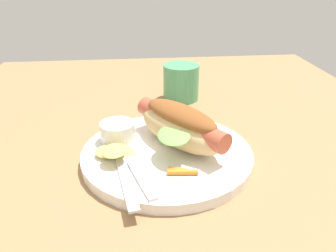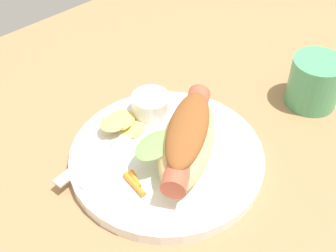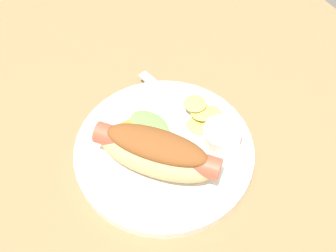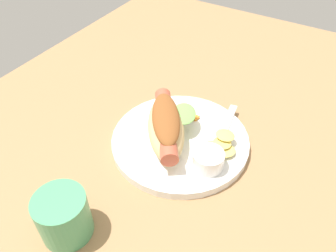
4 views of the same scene
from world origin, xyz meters
TOP-DOWN VIEW (x-y plane):
  - ground_plane at (0.00, 0.00)cm, footprint 120.00×90.00cm
  - plate at (-1.54, -2.19)cm, footprint 25.54×25.54cm
  - hot_dog at (-3.03, -0.01)cm, footprint 17.16×14.77cm
  - sauce_ramekin at (-5.15, -9.53)cm, footprint 5.38×5.38cm
  - fork at (3.67, -6.94)cm, footprint 14.03×5.40cm
  - knife at (5.42, -8.29)cm, footprint 13.52×3.55cm
  - chips_pile at (-0.20, -9.77)cm, footprint 7.13×6.87cm
  - carrot_garnish at (4.85, -0.97)cm, footprint 1.88×4.13cm
  - drinking_cup at (-25.90, 3.31)cm, footprint 7.60×7.60cm

SIDE VIEW (x-z plane):
  - ground_plane at x=0.00cm, z-range -1.80..0.00cm
  - plate at x=-1.54cm, z-range 0.00..1.60cm
  - knife at x=5.42cm, z-range 1.60..1.96cm
  - fork at x=3.67cm, z-range 1.60..2.00cm
  - carrot_garnish at x=4.85cm, z-range 1.60..2.33cm
  - chips_pile at x=-0.20cm, z-range 1.46..3.81cm
  - sauce_ramekin at x=-5.15cm, z-range 1.60..4.71cm
  - drinking_cup at x=-25.90cm, z-range 0.00..7.55cm
  - hot_dog at x=-3.03cm, z-range 1.77..8.12cm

